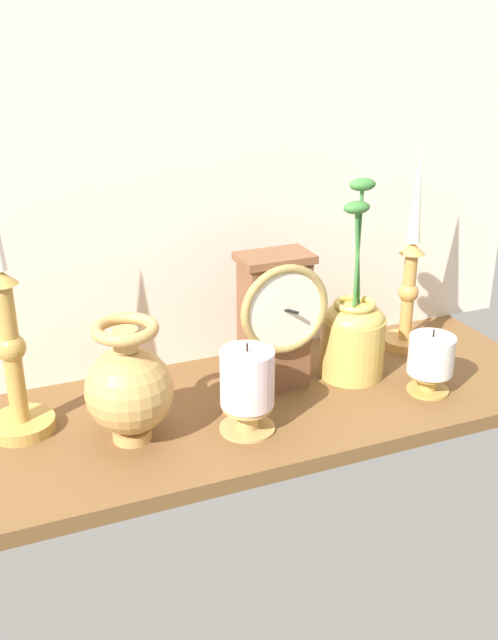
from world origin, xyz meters
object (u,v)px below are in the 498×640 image
(candlestick_tall_center, at_px, (12,358))
(brass_vase_jar, at_px, (353,333))
(pillar_candle_near_clock, at_px, (431,360))
(candlestick_tall_left, at_px, (409,282))
(mantel_clock, at_px, (276,319))
(brass_vase_bulbous, at_px, (129,386))
(pillar_candle_front, at_px, (247,386))

(candlestick_tall_center, relative_size, brass_vase_jar, 1.20)
(candlestick_tall_center, bearing_deg, pillar_candle_near_clock, -11.52)
(candlestick_tall_left, height_order, brass_vase_jar, candlestick_tall_left)
(mantel_clock, bearing_deg, brass_vase_jar, -4.55)
(brass_vase_jar, relative_size, pillar_candle_near_clock, 3.07)
(brass_vase_bulbous, relative_size, pillar_candle_front, 1.30)
(pillar_candle_front, bearing_deg, brass_vase_jar, 22.85)
(brass_vase_bulbous, bearing_deg, pillar_candle_near_clock, -5.07)
(brass_vase_bulbous, height_order, brass_vase_jar, brass_vase_jar)
(pillar_candle_front, distance_m, pillar_candle_near_clock, 0.31)
(candlestick_tall_center, distance_m, brass_vase_bulbous, 0.17)
(candlestick_tall_center, bearing_deg, pillar_candle_front, -21.95)
(candlestick_tall_left, distance_m, candlestick_tall_center, 0.68)
(brass_vase_jar, bearing_deg, brass_vase_bulbous, -171.71)
(mantel_clock, distance_m, candlestick_tall_left, 0.28)
(candlestick_tall_center, relative_size, brass_vase_bulbous, 2.20)
(mantel_clock, relative_size, pillar_candle_front, 1.62)
(candlestick_tall_left, xyz_separation_m, brass_vase_jar, (-0.14, -0.06, -0.05))
(candlestick_tall_left, xyz_separation_m, candlestick_tall_center, (-0.68, -0.03, -0.01))
(brass_vase_jar, bearing_deg, candlestick_tall_center, 177.07)
(candlestick_tall_left, height_order, candlestick_tall_center, candlestick_tall_center)
(candlestick_tall_center, xyz_separation_m, brass_vase_jar, (0.53, -0.03, -0.04))
(pillar_candle_front, height_order, pillar_candle_near_clock, pillar_candle_front)
(candlestick_tall_left, height_order, pillar_candle_near_clock, candlestick_tall_left)
(candlestick_tall_center, distance_m, pillar_candle_near_clock, 0.64)
(candlestick_tall_center, bearing_deg, mantel_clock, -2.38)
(candlestick_tall_left, xyz_separation_m, brass_vase_bulbous, (-0.53, -0.12, -0.04))
(mantel_clock, distance_m, brass_vase_bulbous, 0.27)
(pillar_candle_near_clock, bearing_deg, pillar_candle_front, 179.45)
(mantel_clock, distance_m, pillar_candle_near_clock, 0.26)
(brass_vase_bulbous, relative_size, brass_vase_jar, 0.54)
(mantel_clock, relative_size, pillar_candle_near_clock, 2.08)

